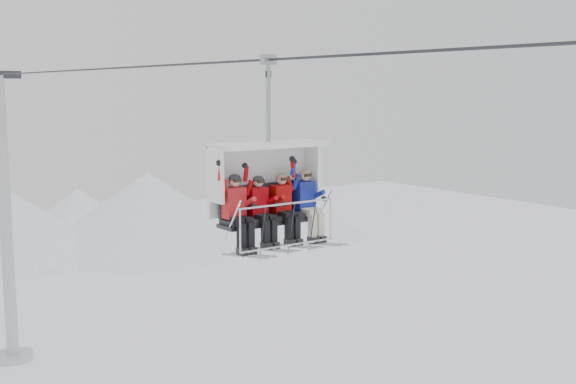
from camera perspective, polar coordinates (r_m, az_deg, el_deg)
lift_tower_right at (r=35.72m, az=-21.34°, el=-3.54°), size 2.00×1.80×13.48m
haul_cable at (r=14.80m, az=0.00°, el=10.50°), size 0.06×50.00×0.06m
chairlift_carrier at (r=15.60m, az=-1.81°, el=0.85°), size 2.56×1.17×3.98m
skier_far_left at (r=14.92m, az=-4.06°, el=-1.34°), size 0.44×1.69×1.72m
skier_center_left at (r=15.23m, az=-2.18°, el=-1.26°), size 0.40×1.69×1.61m
skier_center_right at (r=15.57m, az=-0.34°, el=-1.03°), size 0.41×1.69×1.62m
skier_far_right at (r=15.95m, az=1.52°, el=-0.74°), size 0.43×1.69×1.69m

